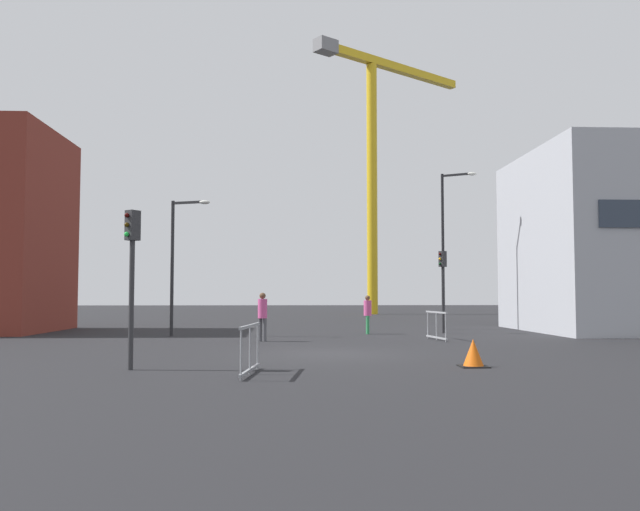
# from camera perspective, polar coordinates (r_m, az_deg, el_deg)

# --- Properties ---
(ground) EXTENTS (160.00, 160.00, 0.00)m
(ground) POSITION_cam_1_polar(r_m,az_deg,el_deg) (19.33, 0.85, -8.54)
(ground) COLOR black
(construction_crane) EXTENTS (14.23, 10.77, 22.62)m
(construction_crane) POSITION_cam_1_polar(r_m,az_deg,el_deg) (57.91, 4.79, 9.88)
(construction_crane) COLOR gold
(construction_crane) RESTS_ON ground
(streetlamp_tall) EXTENTS (1.58, 0.94, 7.70)m
(streetlamp_tall) POSITION_cam_1_polar(r_m,az_deg,el_deg) (32.89, 10.97, 1.52)
(streetlamp_tall) COLOR black
(streetlamp_tall) RESTS_ON ground
(streetlamp_short) EXTENTS (1.67, 0.70, 5.63)m
(streetlamp_short) POSITION_cam_1_polar(r_m,az_deg,el_deg) (27.84, -12.27, 0.17)
(streetlamp_short) COLOR #232326
(streetlamp_short) RESTS_ON ground
(traffic_light_crosswalk) EXTENTS (0.36, 0.38, 3.69)m
(traffic_light_crosswalk) POSITION_cam_1_polar(r_m,az_deg,el_deg) (15.80, -16.05, -0.51)
(traffic_light_crosswalk) COLOR #2D2D30
(traffic_light_crosswalk) RESTS_ON ground
(traffic_light_verge) EXTENTS (0.38, 0.35, 3.65)m
(traffic_light_verge) POSITION_cam_1_polar(r_m,az_deg,el_deg) (29.67, 10.62, -1.90)
(traffic_light_verge) COLOR #232326
(traffic_light_verge) RESTS_ON ground
(pedestrian_walking) EXTENTS (0.34, 0.34, 1.68)m
(pedestrian_walking) POSITION_cam_1_polar(r_m,az_deg,el_deg) (28.65, 4.16, -4.89)
(pedestrian_walking) COLOR #2D844C
(pedestrian_walking) RESTS_ON ground
(pedestrian_waiting) EXTENTS (0.34, 0.34, 1.79)m
(pedestrian_waiting) POSITION_cam_1_polar(r_m,az_deg,el_deg) (24.24, -5.03, -5.00)
(pedestrian_waiting) COLOR #4C4C51
(pedestrian_waiting) RESTS_ON ground
(safety_barrier_rear) EXTENTS (0.32, 2.26, 1.08)m
(safety_barrier_rear) POSITION_cam_1_polar(r_m,az_deg,el_deg) (14.44, -6.12, -8.04)
(safety_barrier_rear) COLOR gray
(safety_barrier_rear) RESTS_ON ground
(safety_barrier_right_run) EXTENTS (0.36, 2.03, 1.08)m
(safety_barrier_right_run) POSITION_cam_1_polar(r_m,az_deg,el_deg) (25.29, 10.08, -5.98)
(safety_barrier_right_run) COLOR #9EA0A5
(safety_barrier_right_run) RESTS_ON ground
(traffic_cone_striped) EXTENTS (0.66, 0.66, 0.67)m
(traffic_cone_striped) POSITION_cam_1_polar(r_m,az_deg,el_deg) (16.28, 13.19, -8.33)
(traffic_cone_striped) COLOR black
(traffic_cone_striped) RESTS_ON ground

